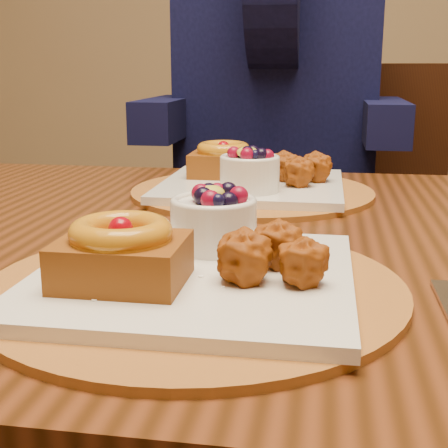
{
  "coord_description": "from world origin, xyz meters",
  "views": [
    {
      "loc": [
        0.04,
        -0.72,
        0.95
      ],
      "look_at": [
        -0.05,
        -0.15,
        0.81
      ],
      "focal_mm": 50.0,
      "sensor_mm": 36.0,
      "label": 1
    }
  ],
  "objects_px": {
    "place_setting_near": "(193,264)",
    "chair_far": "(355,230)",
    "place_setting_far": "(250,180)",
    "dining_table": "(231,288)",
    "diner": "(278,55)"
  },
  "relations": [
    {
      "from": "place_setting_near",
      "to": "chair_far",
      "type": "height_order",
      "value": "chair_far"
    },
    {
      "from": "place_setting_near",
      "to": "place_setting_far",
      "type": "xyz_separation_m",
      "value": [
        -0.0,
        0.43,
        0.0
      ]
    },
    {
      "from": "dining_table",
      "to": "place_setting_near",
      "type": "relative_size",
      "value": 4.21
    },
    {
      "from": "place_setting_near",
      "to": "chair_far",
      "type": "relative_size",
      "value": 0.4
    },
    {
      "from": "dining_table",
      "to": "place_setting_far",
      "type": "relative_size",
      "value": 4.21
    },
    {
      "from": "place_setting_far",
      "to": "chair_far",
      "type": "bearing_deg",
      "value": 73.18
    },
    {
      "from": "dining_table",
      "to": "chair_far",
      "type": "bearing_deg",
      "value": 77.3
    },
    {
      "from": "place_setting_near",
      "to": "dining_table",
      "type": "bearing_deg",
      "value": 89.34
    },
    {
      "from": "place_setting_near",
      "to": "place_setting_far",
      "type": "relative_size",
      "value": 1.0
    },
    {
      "from": "chair_far",
      "to": "diner",
      "type": "relative_size",
      "value": 1.05
    },
    {
      "from": "place_setting_far",
      "to": "chair_far",
      "type": "relative_size",
      "value": 0.4
    },
    {
      "from": "chair_far",
      "to": "diner",
      "type": "height_order",
      "value": "diner"
    },
    {
      "from": "chair_far",
      "to": "place_setting_near",
      "type": "bearing_deg",
      "value": -96.23
    },
    {
      "from": "chair_far",
      "to": "diner",
      "type": "distance_m",
      "value": 0.51
    },
    {
      "from": "dining_table",
      "to": "chair_far",
      "type": "distance_m",
      "value": 0.91
    }
  ]
}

